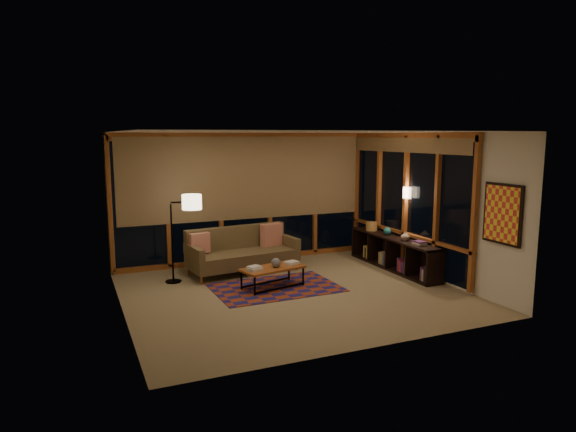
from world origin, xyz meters
name	(u,v)px	position (x,y,z in m)	size (l,w,h in m)	color
floor	(292,293)	(0.00, 0.00, 0.00)	(5.50, 5.00, 0.01)	#9C8764
ceiling	(293,132)	(0.00, 0.00, 2.70)	(5.50, 5.00, 0.01)	beige
walls	(293,214)	(0.00, 0.00, 1.35)	(5.51, 5.01, 2.70)	silver
window_wall_back	(246,198)	(0.00, 2.43, 1.35)	(5.30, 0.16, 2.60)	brown
window_wall_right	(405,202)	(2.68, 0.60, 1.35)	(0.16, 3.70, 2.60)	brown
wall_art	(502,214)	(2.71, -1.85, 1.45)	(0.06, 0.74, 0.94)	red
wall_sconce	(407,193)	(2.62, 0.45, 1.55)	(0.12, 0.18, 0.22)	#FFE6BA
sofa	(243,251)	(-0.35, 1.57, 0.43)	(2.10, 0.85, 0.86)	brown
pillow_left	(200,245)	(-1.19, 1.61, 0.62)	(0.38, 0.13, 0.38)	red
pillow_right	(271,234)	(0.33, 1.80, 0.66)	(0.46, 0.15, 0.46)	red
area_rug	(276,287)	(-0.16, 0.37, 0.01)	(2.16, 1.44, 0.01)	maroon
coffee_table	(273,277)	(-0.20, 0.39, 0.19)	(1.11, 0.51, 0.37)	brown
book_stack_a	(255,268)	(-0.56, 0.32, 0.40)	(0.23, 0.18, 0.07)	silver
book_stack_b	(292,263)	(0.20, 0.47, 0.40)	(0.24, 0.19, 0.05)	silver
ceramic_pot	(276,262)	(-0.15, 0.38, 0.45)	(0.17, 0.17, 0.17)	#292831
floor_lamp	(172,239)	(-1.74, 1.45, 0.80)	(0.54, 0.35, 1.61)	black
bookshelf	(394,253)	(2.49, 0.64, 0.32)	(0.40, 2.59, 0.65)	black
basket	(372,226)	(2.47, 1.44, 0.74)	(0.24, 0.24, 0.18)	#AB8044
teal_bowl	(387,231)	(2.49, 0.88, 0.73)	(0.16, 0.16, 0.16)	#1A6161
vase	(405,236)	(2.49, 0.28, 0.74)	(0.17, 0.17, 0.18)	tan
shelf_book_stack	(419,243)	(2.49, -0.16, 0.68)	(0.16, 0.22, 0.07)	silver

